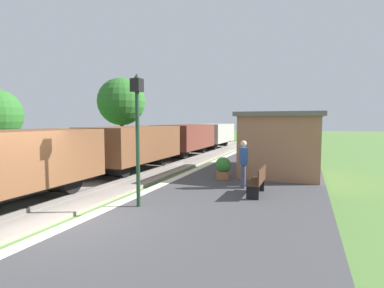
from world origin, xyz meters
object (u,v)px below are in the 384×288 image
at_px(freight_train, 164,142).
at_px(potted_planter, 223,168).
at_px(station_hut, 282,142).
at_px(bench_near_hut, 258,181).
at_px(person_waiting, 243,162).
at_px(lamp_post_near, 137,116).
at_px(tree_trackside_far, 121,102).

bearing_deg(freight_train, potted_planter, -39.84).
distance_m(freight_train, station_hut, 6.87).
bearing_deg(bench_near_hut, potted_planter, 129.45).
xyz_separation_m(bench_near_hut, person_waiting, (-0.67, 0.87, 0.46)).
bearing_deg(person_waiting, potted_planter, -72.58).
distance_m(freight_train, lamp_post_near, 9.36).
height_order(freight_train, station_hut, station_hut).
bearing_deg(station_hut, lamp_post_near, -113.35).
bearing_deg(lamp_post_near, tree_trackside_far, 126.42).
xyz_separation_m(freight_train, person_waiting, (5.79, -5.18, -0.21)).
relative_size(freight_train, person_waiting, 15.20).
bearing_deg(freight_train, bench_near_hut, -43.17).
height_order(potted_planter, tree_trackside_far, tree_trackside_far).
bearing_deg(tree_trackside_far, potted_planter, -34.94).
height_order(station_hut, lamp_post_near, lamp_post_near).
xyz_separation_m(person_waiting, lamp_post_near, (-2.27, -3.38, 1.62)).
distance_m(station_hut, lamp_post_near, 8.37).
relative_size(freight_train, bench_near_hut, 17.33).
relative_size(station_hut, lamp_post_near, 1.57).
xyz_separation_m(potted_planter, lamp_post_near, (-1.19, -4.64, 2.08)).
height_order(freight_train, potted_planter, freight_train).
distance_m(freight_train, person_waiting, 7.77).
height_order(person_waiting, tree_trackside_far, tree_trackside_far).
distance_m(freight_train, potted_planter, 6.16).
relative_size(freight_train, station_hut, 4.48).
relative_size(freight_train, lamp_post_near, 7.03).
xyz_separation_m(bench_near_hut, lamp_post_near, (-2.94, -2.51, 2.08)).
bearing_deg(lamp_post_near, station_hut, 66.65).
bearing_deg(bench_near_hut, lamp_post_near, -139.53).
relative_size(bench_near_hut, potted_planter, 1.64).
bearing_deg(potted_planter, tree_trackside_far, 145.06).
xyz_separation_m(potted_planter, tree_trackside_far, (-9.52, 6.65, 3.32)).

